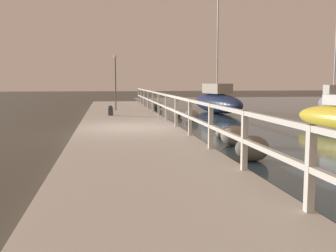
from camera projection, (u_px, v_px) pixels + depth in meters
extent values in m
plane|color=#4C473D|center=(129.00, 134.00, 13.70)|extent=(120.00, 120.00, 0.00)
cube|color=beige|center=(129.00, 131.00, 13.68)|extent=(3.55, 36.00, 0.25)
cube|color=beige|center=(310.00, 169.00, 4.78)|extent=(0.10, 0.10, 1.08)
cube|color=beige|center=(244.00, 141.00, 7.05)|extent=(0.10, 0.10, 1.08)
cube|color=beige|center=(211.00, 126.00, 9.32)|extent=(0.10, 0.10, 1.08)
cube|color=beige|center=(190.00, 117.00, 11.59)|extent=(0.10, 0.10, 1.08)
cube|color=beige|center=(176.00, 111.00, 13.87)|extent=(0.10, 0.10, 1.08)
cube|color=beige|center=(166.00, 107.00, 16.14)|extent=(0.10, 0.10, 1.08)
cube|color=beige|center=(159.00, 104.00, 18.41)|extent=(0.10, 0.10, 1.08)
cube|color=beige|center=(153.00, 101.00, 20.68)|extent=(0.10, 0.10, 1.08)
cube|color=beige|center=(148.00, 99.00, 22.95)|extent=(0.10, 0.10, 1.08)
cube|color=beige|center=(145.00, 98.00, 25.22)|extent=(0.10, 0.10, 1.08)
cube|color=beige|center=(141.00, 96.00, 27.49)|extent=(0.10, 0.10, 1.08)
cube|color=beige|center=(139.00, 95.00, 29.76)|extent=(0.10, 0.10, 1.08)
cube|color=beige|center=(176.00, 97.00, 13.81)|extent=(0.09, 32.50, 0.08)
cube|color=beige|center=(176.00, 111.00, 13.87)|extent=(0.09, 32.50, 0.08)
ellipsoid|color=#666056|center=(157.00, 105.00, 25.97)|extent=(0.71, 0.64, 0.53)
ellipsoid|color=gray|center=(192.00, 115.00, 18.48)|extent=(0.68, 0.61, 0.51)
ellipsoid|color=slate|center=(178.00, 114.00, 20.16)|extent=(0.47, 0.43, 0.36)
ellipsoid|color=gray|center=(234.00, 136.00, 11.28)|extent=(0.77, 0.69, 0.58)
ellipsoid|color=gray|center=(221.00, 133.00, 12.88)|extent=(0.37, 0.34, 0.28)
ellipsoid|color=#666056|center=(252.00, 148.00, 9.09)|extent=(0.80, 0.72, 0.60)
cylinder|color=#333338|center=(110.00, 112.00, 18.42)|extent=(0.26, 0.26, 0.31)
sphere|color=#333338|center=(110.00, 108.00, 18.40)|extent=(0.23, 0.23, 0.23)
cylinder|color=#514C47|center=(116.00, 85.00, 21.68)|extent=(0.07, 0.07, 2.83)
sphere|color=beige|center=(115.00, 57.00, 21.50)|extent=(0.20, 0.20, 0.20)
ellipsoid|color=gray|center=(333.00, 104.00, 22.15)|extent=(1.73, 3.20, 1.09)
cube|color=beige|center=(334.00, 90.00, 22.06)|extent=(1.02, 1.07, 0.54)
ellipsoid|color=#192347|center=(217.00, 103.00, 22.88)|extent=(2.24, 6.04, 1.13)
cube|color=#9E937F|center=(217.00, 89.00, 22.78)|extent=(1.28, 2.33, 0.57)
cylinder|color=silver|center=(218.00, 41.00, 22.47)|extent=(0.09, 0.09, 6.04)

